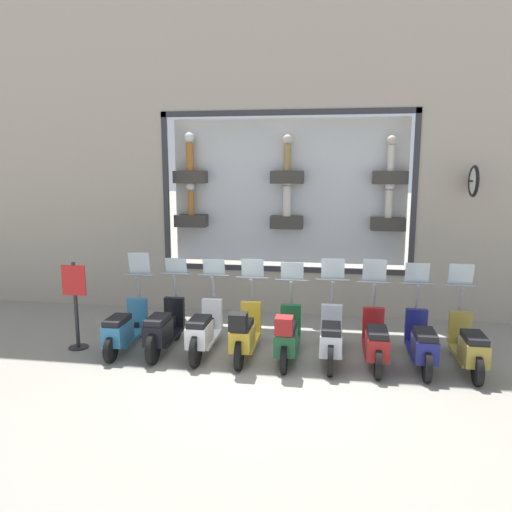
% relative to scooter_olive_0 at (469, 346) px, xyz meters
% --- Properties ---
extents(ground_plane, '(120.00, 120.00, 0.00)m').
position_rel_scooter_olive_0_xyz_m(ground_plane, '(-0.62, 3.29, -0.42)').
color(ground_plane, gray).
extents(building_facade, '(1.24, 36.00, 10.08)m').
position_rel_scooter_olive_0_xyz_m(building_facade, '(2.98, 3.29, 4.73)').
color(building_facade, '#ADA08E').
rests_on(building_facade, ground_plane).
extents(scooter_olive_0, '(1.79, 0.61, 1.63)m').
position_rel_scooter_olive_0_xyz_m(scooter_olive_0, '(0.00, 0.00, 0.00)').
color(scooter_olive_0, black).
rests_on(scooter_olive_0, ground_plane).
extents(scooter_navy_1, '(1.80, 0.61, 1.62)m').
position_rel_scooter_olive_0_xyz_m(scooter_navy_1, '(0.00, 0.74, 0.01)').
color(scooter_navy_1, black).
rests_on(scooter_navy_1, ground_plane).
extents(scooter_red_2, '(1.80, 0.61, 1.68)m').
position_rel_scooter_olive_0_xyz_m(scooter_red_2, '(0.00, 1.48, 0.01)').
color(scooter_red_2, black).
rests_on(scooter_red_2, ground_plane).
extents(scooter_silver_3, '(1.81, 0.60, 1.67)m').
position_rel_scooter_olive_0_xyz_m(scooter_silver_3, '(0.01, 2.22, 0.02)').
color(scooter_silver_3, black).
rests_on(scooter_silver_3, ground_plane).
extents(scooter_green_4, '(1.79, 0.60, 1.57)m').
position_rel_scooter_olive_0_xyz_m(scooter_green_4, '(-0.07, 2.96, 0.04)').
color(scooter_green_4, black).
rests_on(scooter_green_4, ground_plane).
extents(scooter_yellow_5, '(1.80, 0.60, 1.61)m').
position_rel_scooter_olive_0_xyz_m(scooter_yellow_5, '(-0.06, 3.71, 0.05)').
color(scooter_yellow_5, black).
rests_on(scooter_yellow_5, ground_plane).
extents(scooter_white_6, '(1.81, 0.60, 1.59)m').
position_rel_scooter_olive_0_xyz_m(scooter_white_6, '(0.01, 4.45, 0.02)').
color(scooter_white_6, black).
rests_on(scooter_white_6, ground_plane).
extents(scooter_black_7, '(1.81, 0.61, 1.58)m').
position_rel_scooter_olive_0_xyz_m(scooter_black_7, '(0.01, 5.19, 0.02)').
color(scooter_black_7, black).
rests_on(scooter_black_7, ground_plane).
extents(scooter_teal_8, '(1.79, 0.61, 1.68)m').
position_rel_scooter_olive_0_xyz_m(scooter_teal_8, '(0.00, 5.93, -0.00)').
color(scooter_teal_8, black).
rests_on(scooter_teal_8, ground_plane).
extents(shop_sign_post, '(0.36, 0.45, 1.61)m').
position_rel_scooter_olive_0_xyz_m(shop_sign_post, '(-0.03, 6.83, 0.44)').
color(shop_sign_post, '#232326').
rests_on(shop_sign_post, ground_plane).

